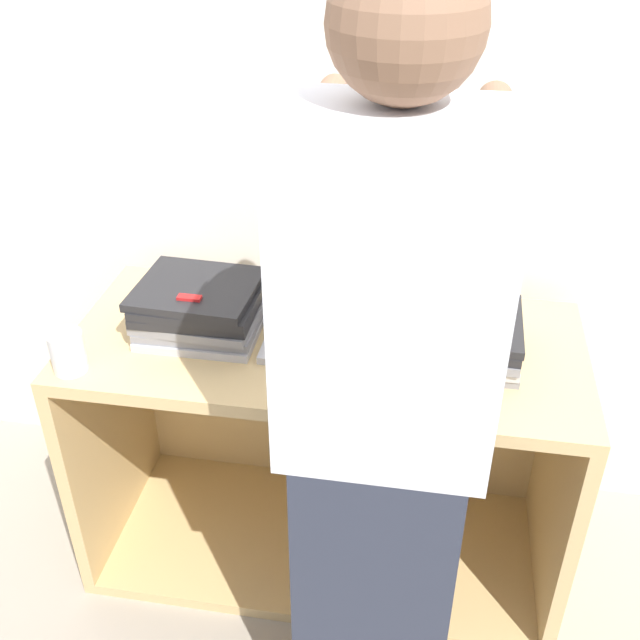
% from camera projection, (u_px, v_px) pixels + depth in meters
% --- Properties ---
extents(ground_plane, '(12.00, 12.00, 0.00)m').
position_uv_depth(ground_plane, '(308.00, 625.00, 2.11)').
color(ground_plane, '#9E9384').
extents(wall_back, '(8.00, 0.05, 2.40)m').
position_uv_depth(wall_back, '(350.00, 130.00, 2.05)').
color(wall_back, silver).
rests_on(wall_back, ground_plane).
extents(cart, '(1.33, 0.60, 0.77)m').
position_uv_depth(cart, '(329.00, 434.00, 2.21)').
color(cart, tan).
rests_on(cart, ground_plane).
extents(laptop_open, '(0.30, 0.36, 0.27)m').
position_uv_depth(laptop_open, '(329.00, 311.00, 1.96)').
color(laptop_open, '#B7B7BC').
rests_on(laptop_open, cart).
extents(laptop_stack_left, '(0.33, 0.28, 0.13)m').
position_uv_depth(laptop_stack_left, '(201.00, 307.00, 1.95)').
color(laptop_stack_left, '#B7B7BC').
rests_on(laptop_stack_left, cart).
extents(laptop_stack_right, '(0.32, 0.29, 0.11)m').
position_uv_depth(laptop_stack_right, '(456.00, 335.00, 1.86)').
color(laptop_stack_right, gray).
rests_on(laptop_stack_right, cart).
extents(person, '(0.40, 0.54, 1.77)m').
position_uv_depth(person, '(382.00, 431.00, 1.45)').
color(person, '#2D3342').
rests_on(person, ground_plane).
extents(mug, '(0.08, 0.08, 0.10)m').
position_uv_depth(mug, '(68.00, 352.00, 1.81)').
color(mug, white).
rests_on(mug, cart).
extents(inventory_tag, '(0.06, 0.02, 0.01)m').
position_uv_depth(inventory_tag, '(189.00, 298.00, 1.86)').
color(inventory_tag, red).
rests_on(inventory_tag, laptop_stack_left).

